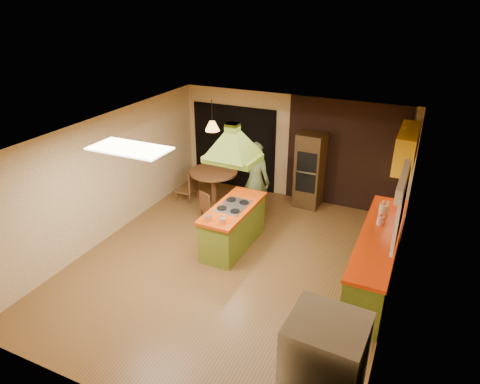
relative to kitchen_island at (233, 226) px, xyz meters
The scene contains 20 objects.
ground 0.78m from the kitchen_island, 65.78° to the right, with size 6.50×6.50×0.00m, color brown.
room_walls 1.03m from the kitchen_island, 65.78° to the right, with size 5.50×6.50×6.50m.
ceiling_plane 2.16m from the kitchen_island, 65.78° to the right, with size 6.50×6.50×0.00m, color silver.
brick_panel 3.15m from the kitchen_island, 60.19° to the left, with size 2.64×0.03×2.50m, color #381E14.
nook_opening 2.98m from the kitchen_island, 115.06° to the left, with size 2.20×0.03×2.10m, color black.
right_counter 2.71m from the kitchen_island, ahead, with size 0.62×3.05×0.92m.
upper_cabinets 3.59m from the kitchen_island, 29.64° to the left, with size 0.34×1.40×0.70m, color yellow.
window_right 3.25m from the kitchen_island, ahead, with size 0.12×1.35×1.06m.
fluor_panel 2.84m from the kitchen_island, 115.07° to the right, with size 1.20×0.60×0.03m, color white.
kitchen_island is the anchor object (origin of this frame).
range_hood 1.81m from the kitchen_island, ahead, with size 0.97×0.72×0.78m.
man 1.30m from the kitchen_island, 92.35° to the left, with size 0.65×0.43×1.79m, color #444D28.
wall_oven 2.54m from the kitchen_island, 70.74° to the left, with size 0.61×0.63×1.76m.
dining_table 1.95m from the kitchen_island, 128.97° to the left, with size 1.11×1.11×0.83m.
chair_left 2.39m from the kitchen_island, 143.69° to the left, with size 0.43×0.43×0.79m, color brown, non-canonical shape.
chair_near 1.31m from the kitchen_island, 138.44° to the left, with size 0.35×0.35×0.65m, color brown, non-canonical shape.
pendant_lamp 2.43m from the kitchen_island, 128.97° to the left, with size 0.33×0.33×0.21m, color #FF9E3F.
canister_large 2.81m from the kitchen_island, 14.16° to the left, with size 0.17×0.17×0.24m, color beige.
canister_medium 2.88m from the kitchen_island, 19.09° to the left, with size 0.13×0.13×0.18m, color beige.
canister_small 2.75m from the kitchen_island, ahead, with size 0.12×0.12×0.16m, color #F6DFC6.
Camera 1 is at (2.89, -5.97, 4.59)m, focal length 32.00 mm.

